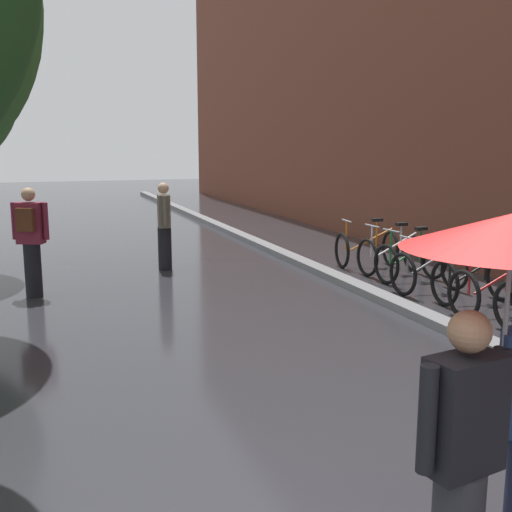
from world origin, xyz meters
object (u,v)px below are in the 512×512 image
pedestrian_walking_midground (31,240)px  pedestrian_walking_far (164,226)px  parked_bicycle_3 (494,290)px  couple_under_umbrella (506,350)px  parked_bicycle_6 (410,260)px  parked_bicycle_7 (391,254)px  parked_bicycle_4 (474,279)px  parked_bicycle_5 (429,270)px  parked_bicycle_8 (366,248)px

pedestrian_walking_midground → pedestrian_walking_far: bearing=31.5°
parked_bicycle_3 → pedestrian_walking_far: (-3.69, 4.82, 0.48)m
couple_under_umbrella → parked_bicycle_6: bearing=59.5°
parked_bicycle_7 → pedestrian_walking_far: (-3.86, 1.87, 0.48)m
couple_under_umbrella → pedestrian_walking_far: 9.22m
parked_bicycle_3 → pedestrian_walking_midground: pedestrian_walking_midground is taller
couple_under_umbrella → pedestrian_walking_far: couple_under_umbrella is taller
parked_bicycle_4 → couple_under_umbrella: size_ratio=0.54×
parked_bicycle_5 → couple_under_umbrella: bearing=-122.5°
parked_bicycle_4 → parked_bicycle_5: bearing=105.1°
couple_under_umbrella → parked_bicycle_4: bearing=51.9°
parked_bicycle_4 → pedestrian_walking_midground: (-6.28, 2.67, 0.54)m
parked_bicycle_5 → parked_bicycle_3: bearing=-89.0°
parked_bicycle_8 → couple_under_umbrella: bearing=-115.5°
parked_bicycle_8 → parked_bicycle_5: bearing=-93.1°
pedestrian_walking_far → parked_bicycle_7: bearing=-25.8°
parked_bicycle_3 → pedestrian_walking_far: bearing=127.4°
pedestrian_walking_far → parked_bicycle_5: bearing=-42.3°
parked_bicycle_7 → parked_bicycle_8: bearing=96.0°
parked_bicycle_5 → parked_bicycle_6: bearing=77.1°
parked_bicycle_4 → parked_bicycle_6: same height
parked_bicycle_6 → parked_bicycle_8: bearing=92.8°
pedestrian_walking_midground → pedestrian_walking_far: pedestrian_walking_midground is taller
parked_bicycle_7 → pedestrian_walking_midground: 6.30m
parked_bicycle_4 → couple_under_umbrella: 6.51m
parked_bicycle_3 → parked_bicycle_6: size_ratio=0.96×
parked_bicycle_4 → parked_bicycle_8: 3.05m
parked_bicycle_5 → parked_bicycle_4: bearing=-74.9°
pedestrian_walking_midground → parked_bicycle_7: bearing=-3.6°
couple_under_umbrella → parked_bicycle_7: bearing=61.7°
parked_bicycle_6 → pedestrian_walking_midground: bearing=170.6°
parked_bicycle_7 → parked_bicycle_8: size_ratio=0.96×
parked_bicycle_8 → pedestrian_walking_far: pedestrian_walking_far is taller
pedestrian_walking_far → parked_bicycle_3: bearing=-52.6°
parked_bicycle_5 → parked_bicycle_7: 1.48m
parked_bicycle_8 → couple_under_umbrella: (-3.87, -8.11, 0.98)m
parked_bicycle_6 → pedestrian_walking_far: pedestrian_walking_far is taller
parked_bicycle_3 → parked_bicycle_6: 2.32m
parked_bicycle_3 → parked_bicycle_5: same height
parked_bicycle_5 → parked_bicycle_7: same height
parked_bicycle_4 → pedestrian_walking_midground: pedestrian_walking_midground is taller
parked_bicycle_3 → parked_bicycle_8: (0.09, 3.72, 0.00)m
parked_bicycle_4 → parked_bicycle_5: same height
parked_bicycle_6 → couple_under_umbrella: size_ratio=0.55×
parked_bicycle_8 → couple_under_umbrella: size_ratio=0.56×
parked_bicycle_4 → parked_bicycle_5: size_ratio=0.99×
pedestrian_walking_far → parked_bicycle_4: bearing=-46.9°
parked_bicycle_5 → pedestrian_walking_midground: (-6.06, 1.86, 0.54)m
parked_bicycle_6 → parked_bicycle_7: same height
couple_under_umbrella → pedestrian_walking_far: size_ratio=1.23×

